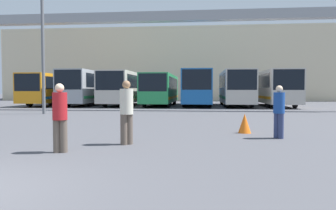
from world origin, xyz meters
The scene contains 14 objects.
building_backdrop centered at (0.00, 46.20, 5.08)m, with size 49.20×12.00×10.16m.
overhead_gantry centered at (0.00, 19.98, 6.16)m, with size 32.58×0.80×7.26m.
bus_slot_0 centered at (-10.71, 27.34, 1.73)m, with size 2.51×10.67×3.00m.
bus_slot_1 centered at (-7.14, 28.01, 1.90)m, with size 2.55×12.01×3.31m.
bus_slot_2 centered at (-3.57, 27.52, 1.84)m, with size 2.62×11.03×3.19m.
bus_slot_3 centered at (0.00, 27.42, 1.71)m, with size 2.56×10.82×2.96m.
bus_slot_4 centered at (3.57, 27.17, 1.88)m, with size 2.59×10.33×3.27m.
bus_slot_5 centered at (7.14, 27.07, 1.86)m, with size 2.55×10.12×3.23m.
bus_slot_6 centered at (10.71, 27.25, 1.86)m, with size 2.61×10.49×3.23m.
pedestrian_far_center centered at (6.38, 6.30, 0.88)m, with size 0.35×0.35×1.67m.
pedestrian_near_right centered at (0.53, 3.37, 0.89)m, with size 0.35×0.35×1.68m.
pedestrian_near_left centered at (1.87, 4.68, 0.95)m, with size 0.37×0.37×1.79m.
traffic_cone centered at (5.48, 7.49, 0.34)m, with size 0.45×0.45×0.69m.
lamp_post centered at (-5.98, 15.52, 4.92)m, with size 0.36×0.36×9.11m.
Camera 1 is at (3.95, -4.26, 1.53)m, focal length 35.00 mm.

